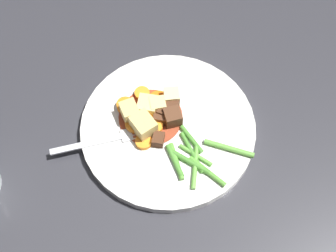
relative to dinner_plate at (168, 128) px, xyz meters
The scene contains 28 objects.
ground_plane 0.01m from the dinner_plate, ahead, with size 3.00×3.00×0.00m, color #2D2D33.
dinner_plate is the anchor object (origin of this frame).
stew_sauce 0.03m from the dinner_plate, 13.06° to the left, with size 0.11×0.11×0.00m, color #93381E.
carrot_slice_0 0.03m from the dinner_plate, 48.94° to the left, with size 0.03×0.03×0.01m, color orange.
carrot_slice_1 0.05m from the dinner_plate, 41.26° to the left, with size 0.03×0.03×0.01m, color orange.
carrot_slice_2 0.05m from the dinner_plate, 28.30° to the right, with size 0.03×0.03×0.01m, color orange.
carrot_slice_3 0.05m from the dinner_plate, 80.86° to the left, with size 0.03×0.03×0.01m, color orange.
carrot_slice_4 0.07m from the dinner_plate, 10.92° to the right, with size 0.03×0.03×0.01m, color orange.
carrot_slice_5 0.08m from the dinner_plate, 16.24° to the left, with size 0.03×0.03×0.01m, color orange.
potato_chunk_0 0.07m from the dinner_plate, 26.31° to the left, with size 0.03×0.03×0.03m, color #DBBC6B.
potato_chunk_1 0.05m from the dinner_plate, 55.60° to the left, with size 0.04×0.03×0.03m, color #DBBC6B.
potato_chunk_2 0.04m from the dinner_plate, 18.31° to the right, with size 0.02×0.03×0.03m, color #E5CC7A.
potato_chunk_3 0.05m from the dinner_plate, ahead, with size 0.03×0.03×0.02m, color #E5CC7A.
potato_chunk_4 0.05m from the dinner_plate, 54.58° to the right, with size 0.02×0.03×0.03m, color #EAD68C.
meat_chunk_0 0.04m from the dinner_plate, 104.36° to the left, with size 0.02×0.02×0.02m, color #4C2B19.
meat_chunk_1 0.03m from the dinner_plate, 47.46° to the right, with size 0.03×0.03×0.02m, color #4C2B19.
meat_chunk_2 0.02m from the dinner_plate, 98.23° to the right, with size 0.03×0.03×0.03m, color #56331E.
meat_chunk_3 0.02m from the dinner_plate, ahead, with size 0.02×0.03×0.02m, color #4C2B19.
green_bean_0 0.10m from the dinner_plate, 169.00° to the left, with size 0.01×0.01×0.07m, color #599E38.
green_bean_1 0.07m from the dinner_plate, behind, with size 0.01×0.01×0.06m, color #66AD42.
green_bean_2 0.07m from the dinner_plate, 143.84° to the left, with size 0.01×0.01×0.06m, color #599E38.
green_bean_3 0.11m from the dinner_plate, 161.32° to the right, with size 0.01×0.01×0.08m, color #66AD42.
green_bean_4 0.07m from the dinner_plate, 141.62° to the left, with size 0.01×0.01×0.06m, color #4C8E33.
green_bean_5 0.05m from the dinner_plate, behind, with size 0.01×0.01×0.06m, color #4C8E33.
green_bean_6 0.06m from the dinner_plate, behind, with size 0.01×0.01×0.08m, color #4C8E33.
green_bean_7 0.09m from the dinner_plate, 161.76° to the left, with size 0.01×0.01×0.07m, color #66AD42.
green_bean_8 0.08m from the dinner_plate, 160.41° to the left, with size 0.01×0.01×0.07m, color #4C8E33.
fork 0.10m from the dinner_plate, 57.41° to the left, with size 0.11×0.16×0.00m.
Camera 1 is at (-0.26, 0.28, 0.72)m, focal length 52.85 mm.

